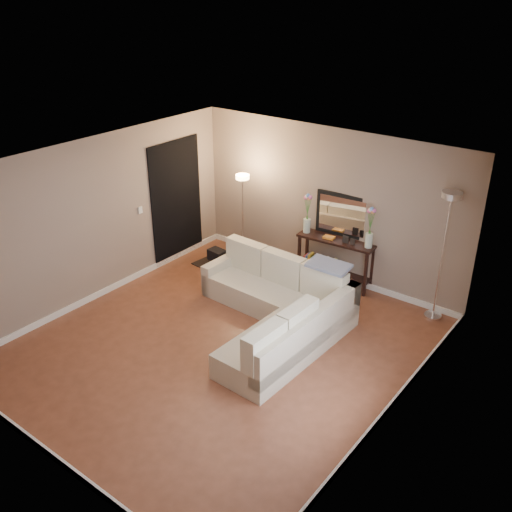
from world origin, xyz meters
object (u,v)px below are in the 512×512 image
Objects in this scene: console_table at (331,257)px; floor_lamp_unlit at (446,231)px; floor_lamp_lit at (243,202)px; sectional_sofa at (279,308)px.

floor_lamp_unlit reaches higher than console_table.
floor_lamp_lit is 0.82× the size of floor_lamp_unlit.
floor_lamp_unlit reaches higher than sectional_sofa.
console_table is 0.81× the size of floor_lamp_lit.
floor_lamp_unlit reaches higher than floor_lamp_lit.
sectional_sofa is 1.68m from console_table.
floor_lamp_lit is (-1.65, -0.30, 0.71)m from console_table.
floor_lamp_lit reaches higher than console_table.
console_table is (-0.12, 1.67, 0.14)m from sectional_sofa.
sectional_sofa is 2.64m from floor_lamp_unlit.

